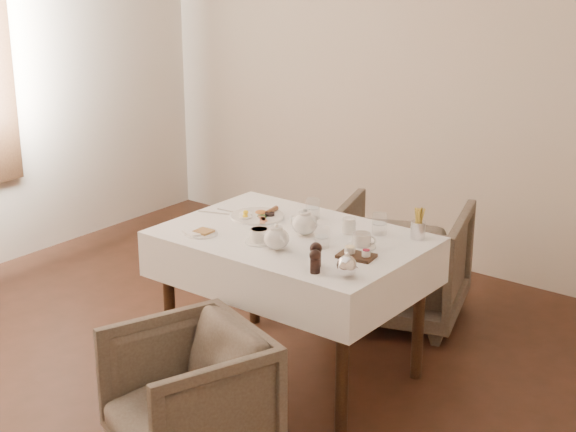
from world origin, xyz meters
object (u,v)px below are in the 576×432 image
(table, at_px, (293,257))
(teapot_centre, at_px, (305,222))
(armchair_far, at_px, (400,262))
(armchair_near, at_px, (188,394))
(breakfast_plate, at_px, (258,215))

(table, distance_m, teapot_centre, 0.20)
(table, relative_size, armchair_far, 1.70)
(table, bearing_deg, armchair_near, -83.80)
(armchair_far, relative_size, teapot_centre, 4.29)
(table, height_order, teapot_centre, teapot_centre)
(armchair_far, distance_m, breakfast_plate, 1.00)
(armchair_far, bearing_deg, armchair_near, 72.58)
(table, bearing_deg, teapot_centre, 33.81)
(table, height_order, breakfast_plate, breakfast_plate)
(teapot_centre, bearing_deg, table, -147.39)
(breakfast_plate, bearing_deg, armchair_near, -51.68)
(teapot_centre, bearing_deg, breakfast_plate, 166.98)
(breakfast_plate, height_order, teapot_centre, teapot_centre)
(table, relative_size, breakfast_plate, 4.60)
(armchair_near, height_order, breakfast_plate, breakfast_plate)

